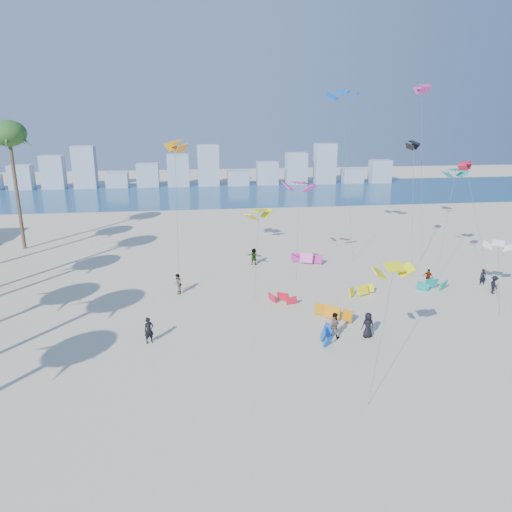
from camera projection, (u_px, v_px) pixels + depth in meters
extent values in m
plane|color=beige|center=(237.00, 436.00, 24.62)|extent=(220.00, 220.00, 0.00)
plane|color=navy|center=(203.00, 194.00, 92.92)|extent=(220.00, 220.00, 0.00)
imported|color=black|center=(149.00, 330.00, 34.05)|extent=(0.81, 0.69, 1.89)
imported|color=gray|center=(334.00, 325.00, 34.91)|extent=(1.15, 1.08, 1.88)
imported|color=black|center=(368.00, 325.00, 34.87)|extent=(0.99, 0.71, 1.88)
imported|color=gray|center=(428.00, 277.00, 45.18)|extent=(0.97, 0.85, 1.57)
imported|color=black|center=(494.00, 285.00, 43.13)|extent=(0.75, 1.13, 1.64)
imported|color=gray|center=(254.00, 256.00, 51.05)|extent=(1.68, 1.24, 1.76)
imported|color=black|center=(483.00, 277.00, 45.19)|extent=(0.63, 0.48, 1.55)
imported|color=gray|center=(178.00, 284.00, 43.05)|extent=(0.70, 0.89, 1.82)
cylinder|color=#595959|center=(257.00, 254.00, 42.33)|extent=(0.74, 2.58, 7.23)
cylinder|color=#595959|center=(298.00, 231.00, 46.81)|extent=(0.64, 2.66, 8.91)
cylinder|color=#595959|center=(446.00, 226.00, 46.53)|extent=(2.74, 3.65, 10.06)
cylinder|color=#595959|center=(177.00, 217.00, 43.72)|extent=(0.03, 5.78, 12.79)
cylinder|color=#595959|center=(413.00, 210.00, 47.31)|extent=(0.62, 3.55, 12.57)
cylinder|color=#595959|center=(499.00, 279.00, 39.52)|extent=(1.48, 3.65, 5.01)
cylinder|color=#595959|center=(348.00, 179.00, 50.89)|extent=(1.56, 2.07, 17.26)
cylinder|color=#595959|center=(479.00, 230.00, 42.29)|extent=(2.75, 2.27, 11.34)
cylinder|color=#595959|center=(381.00, 335.00, 27.49)|extent=(2.03, 2.67, 7.14)
cylinder|color=#595959|center=(421.00, 174.00, 51.60)|extent=(0.10, 3.81, 18.00)
cylinder|color=brown|center=(17.00, 193.00, 55.21)|extent=(0.40, 0.40, 13.08)
ellipsoid|color=#2D5E21|center=(8.00, 133.00, 53.29)|extent=(3.80, 3.80, 2.85)
cube|color=#9EADBF|center=(21.00, 177.00, 97.39)|extent=(4.40, 3.00, 4.80)
cube|color=#9EADBF|center=(53.00, 172.00, 97.87)|extent=(4.40, 3.00, 6.60)
cube|color=#9EADBF|center=(85.00, 167.00, 98.36)|extent=(4.40, 3.00, 8.40)
cube|color=#9EADBF|center=(117.00, 180.00, 99.89)|extent=(4.40, 3.00, 3.00)
cube|color=#9EADBF|center=(148.00, 175.00, 100.38)|extent=(4.40, 3.00, 4.80)
cube|color=#9EADBF|center=(178.00, 170.00, 100.86)|extent=(4.40, 3.00, 6.60)
cube|color=#9EADBF|center=(208.00, 165.00, 101.35)|extent=(4.40, 3.00, 8.40)
cube|color=#9EADBF|center=(238.00, 178.00, 102.88)|extent=(4.40, 3.00, 3.00)
cube|color=#9EADBF|center=(267.00, 173.00, 103.37)|extent=(4.40, 3.00, 4.80)
cube|color=#9EADBF|center=(296.00, 168.00, 103.85)|extent=(4.40, 3.00, 6.60)
cube|color=#9EADBF|center=(325.00, 164.00, 104.33)|extent=(4.40, 3.00, 8.40)
cube|color=#9EADBF|center=(352.00, 176.00, 105.87)|extent=(4.40, 3.00, 3.00)
cube|color=#9EADBF|center=(380.00, 171.00, 106.35)|extent=(4.40, 3.00, 4.80)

